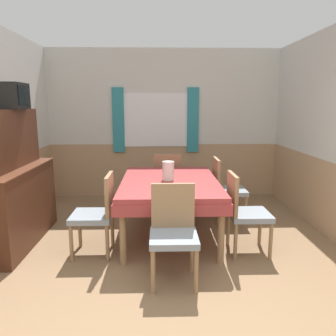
# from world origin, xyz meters

# --- Properties ---
(wall_back) EXTENTS (4.45, 0.09, 2.60)m
(wall_back) POSITION_xyz_m (-0.01, 3.86, 1.30)
(wall_back) COLOR silver
(wall_back) RESTS_ON ground_plane
(wall_right) EXTENTS (0.05, 4.24, 2.60)m
(wall_right) POSITION_xyz_m (2.05, 1.92, 1.30)
(wall_right) COLOR silver
(wall_right) RESTS_ON ground_plane
(dining_table) EXTENTS (1.21, 1.74, 0.73)m
(dining_table) POSITION_xyz_m (0.04, 1.96, 0.63)
(dining_table) COLOR #9E3838
(dining_table) RESTS_ON ground_plane
(chair_right_near) EXTENTS (0.44, 0.44, 0.91)m
(chair_right_near) POSITION_xyz_m (0.85, 1.45, 0.50)
(chair_right_near) COLOR #93704C
(chair_right_near) RESTS_ON ground_plane
(chair_head_near) EXTENTS (0.44, 0.44, 0.91)m
(chair_head_near) POSITION_xyz_m (0.04, 0.89, 0.50)
(chair_head_near) COLOR #93704C
(chair_head_near) RESTS_ON ground_plane
(chair_left_near) EXTENTS (0.44, 0.44, 0.91)m
(chair_left_near) POSITION_xyz_m (-0.76, 1.45, 0.50)
(chair_left_near) COLOR #93704C
(chair_left_near) RESTS_ON ground_plane
(chair_head_window) EXTENTS (0.44, 0.44, 0.91)m
(chair_head_window) POSITION_xyz_m (0.04, 3.03, 0.50)
(chair_head_window) COLOR #93704C
(chair_head_window) RESTS_ON ground_plane
(chair_right_far) EXTENTS (0.44, 0.44, 0.91)m
(chair_right_far) POSITION_xyz_m (0.85, 2.47, 0.50)
(chair_right_far) COLOR #93704C
(chair_right_far) RESTS_ON ground_plane
(sideboard) EXTENTS (0.46, 1.49, 1.59)m
(sideboard) POSITION_xyz_m (-1.80, 1.78, 0.68)
(sideboard) COLOR #4C2819
(sideboard) RESTS_ON ground_plane
(tv) EXTENTS (0.29, 0.39, 0.30)m
(tv) POSITION_xyz_m (-1.79, 1.92, 1.74)
(tv) COLOR black
(tv) RESTS_ON sideboard
(vase) EXTENTS (0.15, 0.15, 0.23)m
(vase) POSITION_xyz_m (0.02, 1.96, 0.84)
(vase) COLOR silver
(vase) RESTS_ON dining_table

